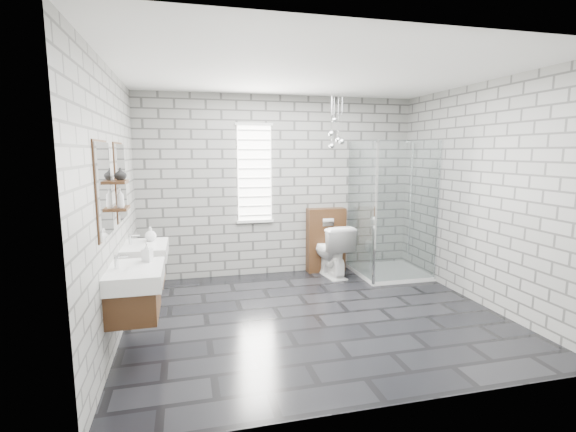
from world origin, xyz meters
name	(u,v)px	position (x,y,z in m)	size (l,w,h in m)	color
floor	(315,316)	(0.00, 0.00, -0.01)	(4.20, 3.60, 0.02)	black
ceiling	(318,72)	(0.00, 0.00, 2.71)	(4.20, 3.60, 0.02)	white
wall_back	(280,186)	(0.00, 1.81, 1.35)	(4.20, 0.02, 2.70)	gray
wall_front	(396,228)	(0.00, -1.81, 1.35)	(4.20, 0.02, 2.70)	gray
wall_left	(113,205)	(-2.11, 0.00, 1.35)	(0.02, 3.60, 2.70)	gray
wall_right	(480,195)	(2.11, 0.00, 1.35)	(0.02, 3.60, 2.70)	gray
vanity_left	(131,278)	(-1.91, -0.56, 0.76)	(0.47, 0.70, 1.57)	#4B2D17
vanity_right	(142,252)	(-1.91, 0.42, 0.76)	(0.47, 0.70, 1.57)	#4B2D17
shelf_lower	(121,208)	(-2.03, -0.05, 1.32)	(0.14, 0.30, 0.03)	#4B2D17
shelf_upper	(119,182)	(-2.03, -0.05, 1.58)	(0.14, 0.30, 0.03)	#4B2D17
window	(255,174)	(-0.40, 1.78, 1.55)	(0.56, 0.05, 1.48)	white
cistern_panel	(326,240)	(0.71, 1.70, 0.50)	(0.60, 0.20, 1.00)	#4B2D17
flush_plate	(328,222)	(0.71, 1.60, 0.80)	(0.18, 0.01, 0.12)	silver
shower_enclosure	(387,244)	(1.50, 1.18, 0.50)	(1.00, 1.00, 2.03)	white
pendant_cluster	(335,136)	(0.71, 1.37, 2.10)	(0.27, 0.25, 0.79)	silver
toilet	(331,250)	(0.71, 1.45, 0.40)	(0.44, 0.78, 0.79)	white
soap_bottle_a	(147,252)	(-1.78, -0.37, 0.94)	(0.08, 0.08, 0.18)	#B2B2B2
soap_bottle_b	(151,234)	(-1.82, 0.58, 0.93)	(0.13, 0.13, 0.17)	#B2B2B2
soap_bottle_c	(120,198)	(-2.02, -0.12, 1.43)	(0.07, 0.07, 0.19)	#B2B2B2
vase	(120,174)	(-2.02, -0.01, 1.66)	(0.12, 0.12, 0.12)	#B2B2B2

